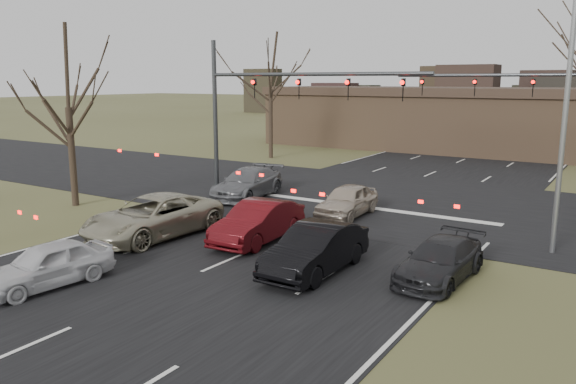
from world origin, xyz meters
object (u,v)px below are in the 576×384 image
at_px(streetlight_right_near, 562,90).
at_px(car_grey_ahead, 247,183).
at_px(car_black_hatch, 316,249).
at_px(car_red_ahead, 258,222).
at_px(building, 511,121).
at_px(car_silver_suv, 153,217).
at_px(car_silver_ahead, 347,200).
at_px(car_white_sedan, 47,265).
at_px(car_charcoal_sedan, 440,260).
at_px(mast_arm_near, 265,97).
at_px(mast_arm_far, 539,97).

relative_size(streetlight_right_near, car_grey_ahead, 1.97).
xyz_separation_m(car_black_hatch, car_red_ahead, (-3.50, 1.83, -0.00)).
height_order(building, car_black_hatch, building).
distance_m(car_silver_suv, car_silver_ahead, 8.50).
bearing_deg(car_white_sedan, building, 90.00).
xyz_separation_m(building, car_red_ahead, (-2.50, -32.31, -1.92)).
relative_size(car_red_ahead, car_silver_ahead, 1.11).
distance_m(car_charcoal_sedan, car_silver_ahead, 8.35).
height_order(car_grey_ahead, car_red_ahead, car_red_ahead).
distance_m(streetlight_right_near, car_white_sedan, 17.14).
height_order(car_silver_suv, car_white_sedan, car_silver_suv).
distance_m(mast_arm_near, car_charcoal_sedan, 14.74).
relative_size(car_white_sedan, car_silver_ahead, 0.94).
distance_m(car_black_hatch, car_grey_ahead, 11.84).
relative_size(car_black_hatch, car_charcoal_sedan, 1.10).
xyz_separation_m(mast_arm_far, car_white_sedan, (-9.18, -24.39, -4.36)).
bearing_deg(car_silver_ahead, car_charcoal_sedan, -46.15).
xyz_separation_m(building, mast_arm_near, (-7.23, -25.00, 2.41)).
bearing_deg(streetlight_right_near, car_charcoal_sedan, -116.17).
distance_m(car_grey_ahead, car_silver_ahead, 6.19).
bearing_deg(car_black_hatch, car_silver_suv, 178.28).
relative_size(car_silver_suv, car_white_sedan, 1.49).
bearing_deg(car_silver_suv, mast_arm_far, 64.07).
height_order(car_charcoal_sedan, car_grey_ahead, car_grey_ahead).
xyz_separation_m(mast_arm_near, car_grey_ahead, (-0.40, -1.04, -4.33)).
bearing_deg(car_charcoal_sedan, mast_arm_near, 150.41).
distance_m(mast_arm_near, streetlight_right_near, 14.38).
relative_size(building, car_black_hatch, 9.32).
bearing_deg(mast_arm_near, car_red_ahead, -57.10).
bearing_deg(streetlight_right_near, car_red_ahead, -155.18).
xyz_separation_m(mast_arm_far, car_charcoal_sedan, (0.31, -17.73, -4.41)).
xyz_separation_m(building, streetlight_right_near, (6.82, -28.00, 2.92)).
height_order(car_white_sedan, car_black_hatch, car_black_hatch).
height_order(car_white_sedan, car_silver_ahead, car_silver_ahead).
height_order(car_silver_suv, car_silver_ahead, car_silver_suv).
height_order(building, mast_arm_near, mast_arm_near).
bearing_deg(car_red_ahead, car_grey_ahead, 125.98).
xyz_separation_m(streetlight_right_near, car_silver_suv, (-13.08, -5.95, -4.79)).
bearing_deg(car_black_hatch, car_charcoal_sedan, 21.80).
bearing_deg(car_grey_ahead, mast_arm_far, 36.15).
bearing_deg(car_red_ahead, car_silver_ahead, 76.22).
distance_m(building, car_grey_ahead, 27.20).
relative_size(streetlight_right_near, car_red_ahead, 2.20).
bearing_deg(car_red_ahead, car_black_hatch, -30.92).
xyz_separation_m(car_silver_suv, car_grey_ahead, (-1.36, 7.92, -0.06)).
height_order(mast_arm_near, car_white_sedan, mast_arm_near).
relative_size(mast_arm_far, streetlight_right_near, 1.11).
bearing_deg(car_silver_suv, streetlight_right_near, 27.40).
distance_m(building, streetlight_right_near, 28.97).
distance_m(car_white_sedan, car_silver_ahead, 12.95).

